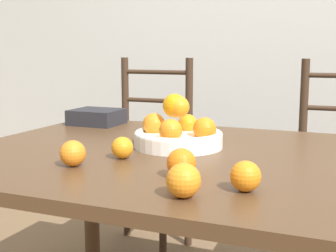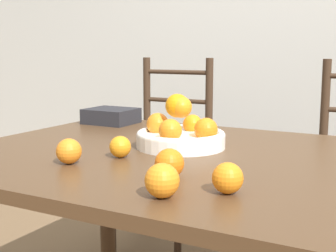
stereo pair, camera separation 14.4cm
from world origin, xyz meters
name	(u,v)px [view 1 (the left image)]	position (x,y,z in m)	size (l,w,h in m)	color
wall_back	(294,11)	(0.00, 1.59, 1.30)	(8.00, 0.06, 2.60)	beige
dining_table	(213,184)	(0.00, 0.00, 0.67)	(1.61, 1.08, 0.75)	#4C331E
fruit_bowl	(178,133)	(-0.14, 0.08, 0.80)	(0.29, 0.29, 0.18)	white
orange_loose_0	(122,148)	(-0.24, -0.14, 0.79)	(0.06, 0.06, 0.06)	orange
orange_loose_1	(73,153)	(-0.32, -0.27, 0.79)	(0.07, 0.07, 0.07)	orange
orange_loose_2	(184,180)	(0.06, -0.42, 0.79)	(0.08, 0.08, 0.08)	orange
orange_loose_3	(180,163)	(0.00, -0.27, 0.79)	(0.07, 0.07, 0.07)	orange
orange_loose_4	(246,176)	(0.17, -0.32, 0.79)	(0.07, 0.07, 0.07)	orange
chair_left	(146,161)	(-0.63, 0.85, 0.49)	(0.42, 0.40, 1.03)	#382619
book_stack	(97,117)	(-0.65, 0.39, 0.79)	(0.20, 0.18, 0.06)	#232328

